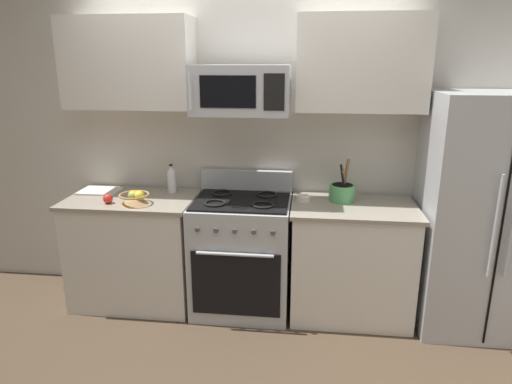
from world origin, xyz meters
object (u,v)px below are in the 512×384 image
at_px(fruit_basket, 135,198).
at_px(apple_loose, 108,199).
at_px(bottle_vinegar, 172,179).
at_px(range_oven, 242,253).
at_px(refrigerator, 481,214).
at_px(prep_bowl, 303,198).
at_px(microwave, 241,90).
at_px(cutting_board, 100,191).
at_px(utensil_crock, 342,192).

bearing_deg(fruit_basket, apple_loose, -177.20).
bearing_deg(apple_loose, bottle_vinegar, 41.59).
distance_m(range_oven, refrigerator, 1.83).
relative_size(apple_loose, prep_bowl, 0.67).
distance_m(microwave, cutting_board, 1.49).
distance_m(microwave, prep_bowl, 0.96).
xyz_separation_m(fruit_basket, cutting_board, (-0.42, 0.28, -0.04)).
bearing_deg(refrigerator, cutting_board, 177.28).
xyz_separation_m(microwave, fruit_basket, (-0.80, -0.19, -0.80)).
bearing_deg(refrigerator, bottle_vinegar, 175.14).
distance_m(range_oven, microwave, 1.29).
height_order(microwave, apple_loose, microwave).
xyz_separation_m(utensil_crock, fruit_basket, (-1.58, -0.27, -0.02)).
height_order(fruit_basket, apple_loose, fruit_basket).
xyz_separation_m(fruit_basket, prep_bowl, (1.28, 0.23, -0.03)).
height_order(refrigerator, microwave, microwave).
relative_size(microwave, apple_loose, 9.57).
relative_size(bottle_vinegar, prep_bowl, 2.16).
xyz_separation_m(microwave, apple_loose, (-1.01, -0.20, -0.81)).
height_order(utensil_crock, cutting_board, utensil_crock).
bearing_deg(prep_bowl, bottle_vinegar, 174.20).
height_order(range_oven, apple_loose, range_oven).
relative_size(microwave, cutting_board, 2.26).
bearing_deg(apple_loose, microwave, 10.97).
relative_size(refrigerator, prep_bowl, 15.85).
distance_m(refrigerator, utensil_crock, 1.02).
xyz_separation_m(utensil_crock, bottle_vinegar, (-1.39, 0.07, 0.04)).
xyz_separation_m(range_oven, microwave, (-0.00, 0.03, 1.29)).
height_order(cutting_board, bottle_vinegar, bottle_vinegar).
distance_m(refrigerator, fruit_basket, 2.59).
relative_size(utensil_crock, cutting_board, 1.03).
bearing_deg(microwave, utensil_crock, 6.45).
distance_m(range_oven, fruit_basket, 0.95).
bearing_deg(utensil_crock, bottle_vinegar, 177.12).
xyz_separation_m(range_oven, refrigerator, (1.78, -0.02, 0.41)).
distance_m(utensil_crock, fruit_basket, 1.61).
bearing_deg(fruit_basket, refrigerator, 3.11).
relative_size(range_oven, apple_loose, 14.51).
xyz_separation_m(microwave, cutting_board, (-1.22, 0.10, -0.84)).
bearing_deg(refrigerator, range_oven, 179.45).
bearing_deg(apple_loose, utensil_crock, 9.02).
height_order(refrigerator, utensil_crock, refrigerator).
bearing_deg(fruit_basket, prep_bowl, 10.34).
bearing_deg(utensil_crock, fruit_basket, -170.17).
bearing_deg(bottle_vinegar, range_oven, -16.88).
bearing_deg(range_oven, prep_bowl, 9.05).
bearing_deg(microwave, bottle_vinegar, 165.58).
bearing_deg(bottle_vinegar, fruit_basket, -118.86).
height_order(fruit_basket, bottle_vinegar, bottle_vinegar).
bearing_deg(cutting_board, fruit_basket, -34.13).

